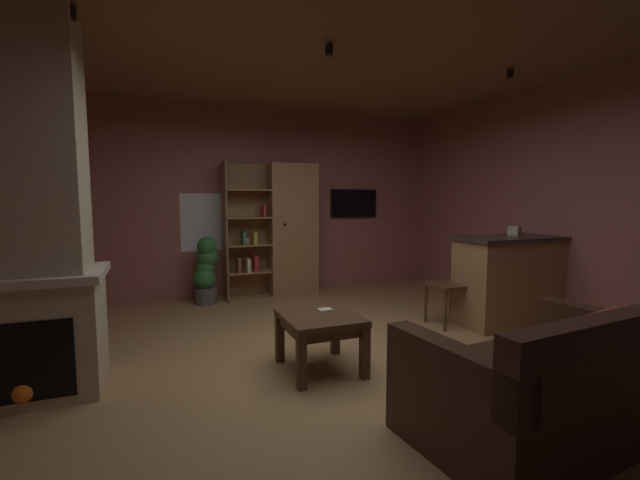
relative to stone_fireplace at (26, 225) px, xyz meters
name	(u,v)px	position (x,y,z in m)	size (l,w,h in m)	color
floor	(336,362)	(2.33, -0.27, -1.26)	(5.76, 5.83, 0.02)	#A37A4C
wall_back	(258,202)	(2.33, 2.67, 0.13)	(5.88, 0.06, 2.78)	#9E5B56
wall_right	(577,204)	(5.24, -0.27, 0.13)	(0.06, 5.83, 2.78)	#9E5B56
ceiling	(338,36)	(2.33, -0.27, 1.53)	(5.76, 5.83, 0.02)	brown
window_pane_back	(201,222)	(1.49, 2.64, -0.15)	(0.58, 0.01, 0.83)	white
stone_fireplace	(26,225)	(0.00, 0.00, 0.00)	(1.00, 0.79, 2.78)	#BCAD8E
bookshelf_cabinet	(286,231)	(2.68, 2.40, -0.29)	(1.36, 0.41, 1.96)	#997047
kitchen_bar_counter	(517,279)	(4.76, 0.05, -0.74)	(1.49, 0.62, 1.01)	#997047
tissue_box	(515,231)	(4.78, 0.13, -0.19)	(0.12, 0.12, 0.11)	#BFB299
leather_couch	(548,387)	(3.05, -1.82, -0.95)	(1.67, 1.09, 0.84)	#382116
coffee_table	(320,325)	(2.13, -0.39, -0.87)	(0.62, 0.67, 0.48)	#4C331E
table_book_0	(325,310)	(2.20, -0.33, -0.76)	(0.11, 0.09, 0.03)	beige
dining_chair	(455,279)	(4.05, 0.26, -0.73)	(0.42, 0.42, 0.92)	#4C331E
potted_floor_plant	(206,270)	(1.49, 2.29, -0.79)	(0.34, 0.32, 0.93)	#4C4C51
wall_mounted_tv	(354,203)	(3.90, 2.61, 0.11)	(0.81, 0.06, 0.45)	black
track_light_spot_0	(71,12)	(0.39, -0.18, 1.45)	(0.07, 0.07, 0.09)	black
track_light_spot_1	(329,50)	(2.30, -0.16, 1.45)	(0.07, 0.07, 0.09)	black
track_light_spot_2	(510,73)	(4.27, -0.20, 1.45)	(0.07, 0.07, 0.09)	black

